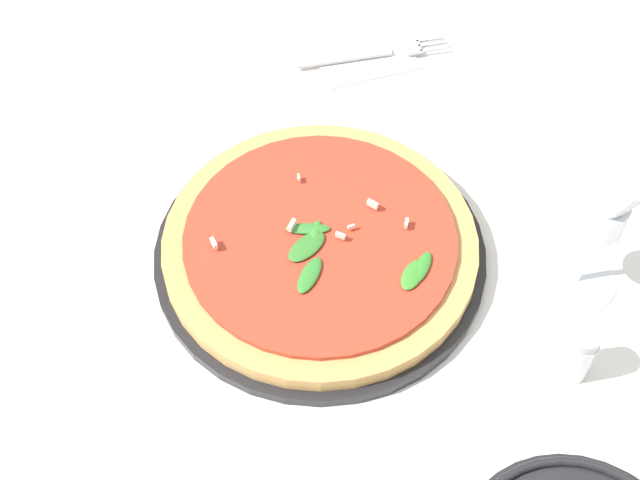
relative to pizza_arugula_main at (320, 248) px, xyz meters
name	(u,v)px	position (x,y,z in m)	size (l,w,h in m)	color
ground_plane	(283,241)	(-0.03, 0.03, -0.02)	(6.00, 6.00, 0.00)	silver
pizza_arugula_main	(320,248)	(0.00, 0.00, 0.00)	(0.34, 0.34, 0.05)	black
wine_glass	(608,203)	(0.23, -0.13, 0.11)	(0.08, 0.08, 0.18)	white
napkin	(366,57)	(0.17, 0.26, -0.01)	(0.12, 0.09, 0.01)	silver
fork	(371,53)	(0.18, 0.25, -0.01)	(0.19, 0.05, 0.00)	silver
shaker_pepper	(577,353)	(0.17, -0.21, 0.02)	(0.03, 0.03, 0.07)	silver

